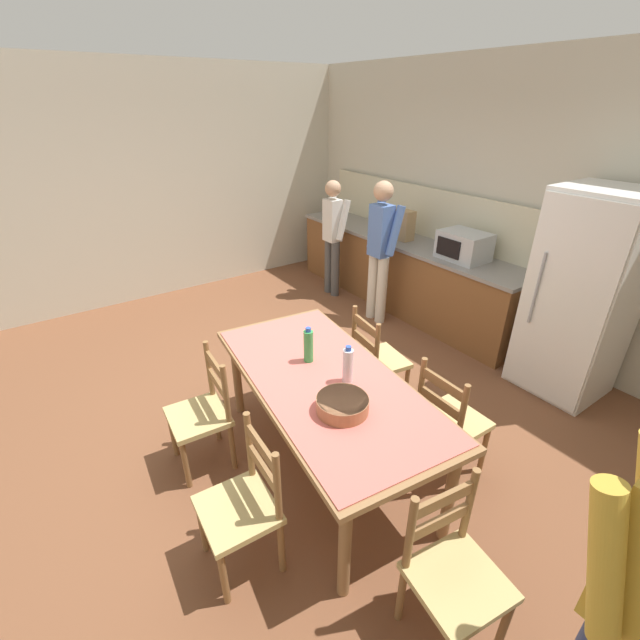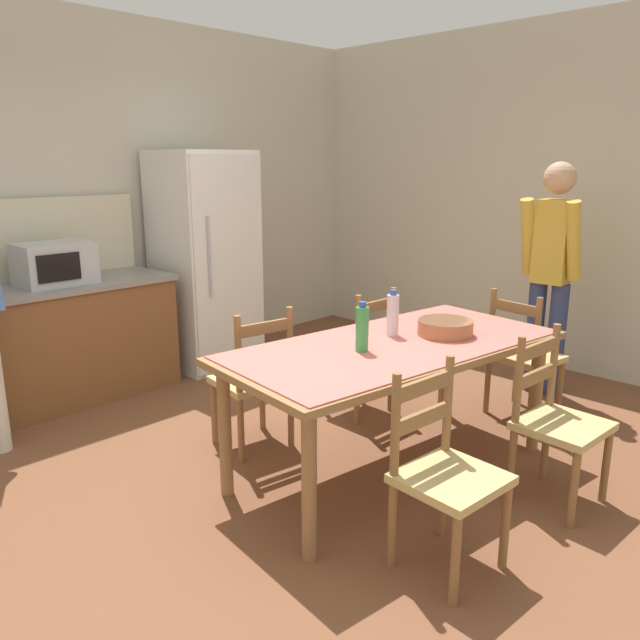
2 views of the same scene
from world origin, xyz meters
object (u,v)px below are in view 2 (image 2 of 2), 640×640
(chair_side_far_right, at_px, (361,353))
(person_by_table, at_px, (551,268))
(refrigerator, at_px, (205,261))
(chair_side_near_right, at_px, (556,421))
(dining_table, at_px, (394,356))
(chair_head_end, at_px, (523,356))
(bottle_near_centre, at_px, (362,328))
(chair_side_near_left, at_px, (444,473))
(microwave, at_px, (54,264))
(serving_bowl, at_px, (445,326))
(chair_side_far_left, at_px, (254,381))
(bottle_off_centre, at_px, (393,314))

(chair_side_far_right, height_order, person_by_table, person_by_table)
(refrigerator, bearing_deg, chair_side_near_right, -91.89)
(dining_table, distance_m, chair_head_end, 1.31)
(bottle_near_centre, bearing_deg, chair_side_near_left, -111.56)
(chair_side_near_right, bearing_deg, chair_head_end, 38.51)
(chair_side_near_right, height_order, chair_side_far_right, same)
(microwave, height_order, person_by_table, person_by_table)
(dining_table, relative_size, chair_side_near_right, 2.28)
(refrigerator, bearing_deg, chair_side_near_left, -107.61)
(chair_side_near_right, distance_m, chair_side_far_right, 1.51)
(serving_bowl, bearing_deg, chair_head_end, -2.48)
(dining_table, distance_m, chair_side_near_left, 0.92)
(bottle_near_centre, relative_size, chair_side_far_left, 0.30)
(refrigerator, distance_m, bottle_off_centre, 2.34)
(bottle_off_centre, distance_m, chair_side_far_right, 0.86)
(refrigerator, distance_m, dining_table, 2.47)
(dining_table, relative_size, serving_bowl, 6.47)
(chair_side_near_left, height_order, chair_side_far_left, same)
(dining_table, height_order, chair_side_near_right, chair_side_near_right)
(bottle_near_centre, bearing_deg, chair_head_end, -6.77)
(refrigerator, distance_m, serving_bowl, 2.53)
(serving_bowl, height_order, chair_side_near_right, chair_side_near_right)
(chair_side_near_right, relative_size, chair_side_far_left, 1.00)
(refrigerator, xyz_separation_m, bottle_off_centre, (-0.34, -2.31, -0.02))
(dining_table, bearing_deg, chair_side_far_right, 52.59)
(refrigerator, height_order, chair_side_near_left, refrigerator)
(microwave, bearing_deg, bottle_near_centre, -76.16)
(chair_side_far_left, relative_size, chair_side_far_right, 1.00)
(refrigerator, distance_m, chair_side_far_right, 1.78)
(refrigerator, bearing_deg, person_by_table, -60.87)
(refrigerator, xyz_separation_m, dining_table, (-0.46, -2.42, -0.22))
(serving_bowl, xyz_separation_m, chair_side_far_left, (-0.69, 0.91, -0.39))
(microwave, bearing_deg, bottle_off_centre, -67.83)
(chair_head_end, height_order, person_by_table, person_by_table)
(microwave, relative_size, person_by_table, 0.28)
(bottle_near_centre, bearing_deg, serving_bowl, -13.51)
(dining_table, xyz_separation_m, chair_side_far_right, (0.53, 0.70, -0.26))
(serving_bowl, relative_size, chair_side_near_left, 0.35)
(serving_bowl, distance_m, chair_side_far_left, 1.21)
(microwave, distance_m, chair_side_near_right, 3.50)
(dining_table, xyz_separation_m, bottle_near_centre, (-0.25, 0.03, 0.20))
(microwave, xyz_separation_m, chair_side_near_left, (0.30, -3.13, -0.60))
(refrigerator, relative_size, chair_side_near_left, 2.03)
(chair_head_end, distance_m, person_by_table, 0.79)
(bottle_off_centre, distance_m, chair_head_end, 1.27)
(microwave, relative_size, chair_side_near_left, 0.55)
(dining_table, relative_size, bottle_near_centre, 7.67)
(microwave, xyz_separation_m, chair_side_far_right, (1.37, -1.74, -0.60))
(chair_side_near_left, bearing_deg, chair_side_far_left, 87.20)
(bottle_off_centre, bearing_deg, microwave, 112.17)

